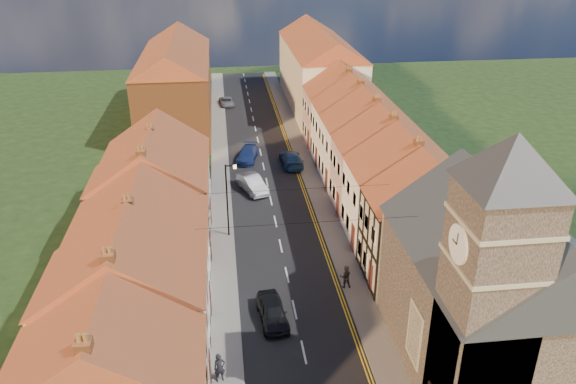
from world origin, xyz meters
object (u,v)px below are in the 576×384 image
at_px(car_distant, 227,102).
at_px(church, 496,282).
at_px(car_near, 272,312).
at_px(car_mid, 252,184).
at_px(car_far, 248,154).
at_px(lamppost, 228,196).
at_px(car_far_b, 291,159).
at_px(pedestrian_left, 220,368).
at_px(pedestrian_right, 345,277).

bearing_deg(car_distant, church, -82.94).
xyz_separation_m(church, car_near, (-10.86, 5.76, -5.19)).
relative_size(car_mid, car_far, 0.98).
distance_m(lamppost, car_mid, 9.00).
height_order(church, car_far_b, church).
bearing_deg(car_near, car_far, 84.68).
relative_size(lamppost, pedestrian_left, 3.52).
distance_m(car_far, pedestrian_right, 24.53).
bearing_deg(car_mid, pedestrian_left, -117.54).
xyz_separation_m(car_mid, car_far, (0.00, 7.67, -0.07)).
bearing_deg(car_mid, car_far_b, 33.16).
xyz_separation_m(lamppost, car_near, (2.31, -10.92, -2.85)).
relative_size(car_mid, car_distant, 1.16).
height_order(lamppost, pedestrian_left, lamppost).
xyz_separation_m(car_far, pedestrian_right, (5.20, -23.97, 0.27)).
bearing_deg(lamppost, pedestrian_left, -93.54).
relative_size(car_near, car_far_b, 0.83).
height_order(lamppost, car_near, lamppost).
bearing_deg(church, car_distant, 103.34).
distance_m(car_far, car_far_b, 4.76).
bearing_deg(car_far_b, car_distant, -77.39).
xyz_separation_m(car_distant, car_far_b, (6.06, -22.31, 0.17)).
relative_size(car_near, car_mid, 0.90).
bearing_deg(car_distant, pedestrian_right, -87.44).
xyz_separation_m(church, car_mid, (-10.86, 24.91, -5.14)).
height_order(car_distant, pedestrian_left, pedestrian_left).
bearing_deg(pedestrian_right, church, 127.66).
bearing_deg(pedestrian_left, car_near, 38.82).
xyz_separation_m(church, car_far, (-10.86, 32.58, -5.21)).
distance_m(car_near, pedestrian_right, 5.94).
relative_size(church, car_far_b, 3.12).
xyz_separation_m(lamppost, pedestrian_right, (7.51, -8.07, -2.61)).
distance_m(pedestrian_right, car_far_b, 22.08).
bearing_deg(car_mid, car_far, 70.26).
height_order(church, lamppost, church).
bearing_deg(pedestrian_left, car_mid, 65.31).
bearing_deg(pedestrian_left, pedestrian_right, 25.23).
xyz_separation_m(church, car_distant, (-12.56, 52.98, -5.34)).
relative_size(church, lamppost, 2.53).
relative_size(car_far, pedestrian_right, 2.83).
distance_m(car_distant, pedestrian_left, 52.07).
bearing_deg(church, car_far_b, 101.96).
height_order(car_mid, pedestrian_right, pedestrian_right).
xyz_separation_m(church, car_far_b, (-6.50, 30.68, -5.17)).
bearing_deg(car_distant, car_mid, -92.81).
bearing_deg(car_far, car_far_b, -10.87).
height_order(lamppost, car_far_b, lamppost).
xyz_separation_m(church, lamppost, (-13.17, 16.68, -2.34)).
distance_m(church, car_distant, 54.71).
height_order(car_far, car_far_b, car_far_b).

